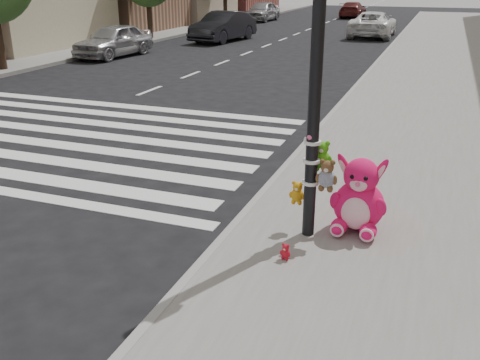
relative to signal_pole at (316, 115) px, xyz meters
The scene contains 13 objects.
ground 3.66m from the signal_pole, 145.39° to the right, with size 120.00×120.00×0.00m, color black.
sidewalk_near 8.69m from the signal_pole, 73.85° to the left, with size 7.00×80.00×0.14m, color slate.
sidewalk_far 24.37m from the signal_pole, 131.57° to the left, with size 6.00×80.00×0.14m, color slate.
curb_edge 8.43m from the signal_pole, 97.51° to the left, with size 0.12×80.00×0.15m, color gray.
crosswalk 8.09m from the signal_pole, 154.60° to the left, with size 11.00×6.00×0.01m, color silver, non-canonical shape.
signal_pole is the anchor object (origin of this frame).
pink_bunny 1.38m from the signal_pole, 31.68° to the left, with size 0.77×0.80×1.09m.
red_teddy 1.74m from the signal_pole, 98.68° to the right, with size 0.15×0.10×0.21m, color red, non-canonical shape.
car_silver_far 18.72m from the signal_pole, 130.89° to the left, with size 1.67×4.15×1.41m, color #B2B3B8.
car_dark_far 23.43m from the signal_pole, 115.05° to the left, with size 1.65×4.72×1.56m, color black.
car_white_near 26.37m from the signal_pole, 95.73° to the left, with size 2.36×5.12×1.42m, color white.
car_maroon_near 40.93m from the signal_pole, 98.62° to the left, with size 1.77×4.36×1.27m, color #571918.
car_silver_deep 36.58m from the signal_pole, 109.31° to the left, with size 1.75×4.34×1.48m, color #ABABB0.
Camera 1 is at (4.02, -4.63, 3.45)m, focal length 40.00 mm.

